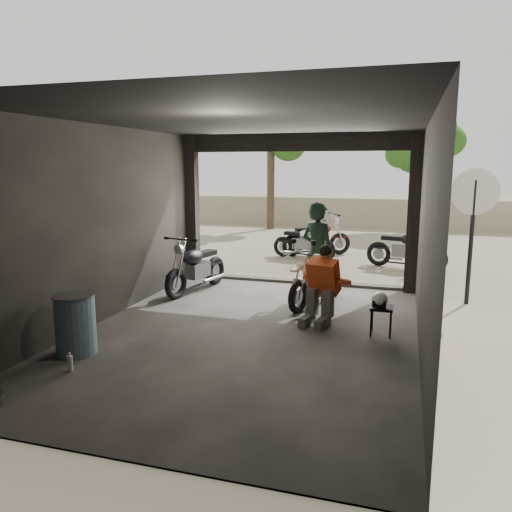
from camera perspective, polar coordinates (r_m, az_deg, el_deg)
The scene contains 16 objects.
ground at distance 7.75m, azimuth -0.93°, elevation -8.95°, with size 80.00×80.00×0.00m, color #7A6D56.
garage at distance 7.94m, azimuth 0.23°, elevation 1.05°, with size 7.00×7.13×3.20m.
boundary_wall at distance 21.18m, azimuth 10.64°, elevation 4.89°, with size 18.00×0.30×1.20m, color gray.
tree_left at distance 20.21m, azimuth 1.73°, elevation 14.42°, with size 2.20×2.20×5.60m.
tree_right at distance 21.00m, azimuth 18.72°, elevation 12.57°, with size 2.20×2.20×5.00m.
main_bike at distance 9.21m, azimuth 6.70°, elevation -2.43°, with size 0.66×1.61×1.07m, color white, non-canonical shape.
left_bike at distance 10.20m, azimuth -6.83°, elevation -0.86°, with size 0.72×1.74×1.18m, color black, non-canonical shape.
outside_bike_a at distance 13.80m, azimuth 5.51°, elevation 1.91°, with size 0.66×1.61×1.09m, color black, non-canonical shape.
outside_bike_b at distance 14.31m, azimuth 6.96°, elevation 2.42°, with size 0.73×1.78×1.20m, color #451013, non-canonical shape.
outside_bike_c at distance 12.94m, azimuth 16.82°, elevation 1.17°, with size 0.72×1.75×1.19m, color black, non-canonical shape.
rider at distance 9.38m, azimuth 7.06°, elevation 0.39°, with size 0.69×0.45×1.90m, color black.
mechanic at distance 8.13m, azimuth 7.36°, elevation -3.55°, with size 0.63×0.86×1.24m, color #D14A1B, non-canonical shape.
stool at distance 7.79m, azimuth 14.15°, elevation -6.14°, with size 0.34×0.34×0.47m.
helmet at distance 7.72m, azimuth 13.95°, elevation -4.84°, with size 0.24×0.25×0.23m, color white.
oil_drum at distance 7.27m, azimuth -19.93°, elevation -7.45°, with size 0.54×0.54×0.84m, color slate.
sign_post at distance 9.88m, azimuth 23.58°, elevation 4.50°, with size 0.84×0.08×2.51m.
Camera 1 is at (2.22, -6.97, 2.57)m, focal length 35.00 mm.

